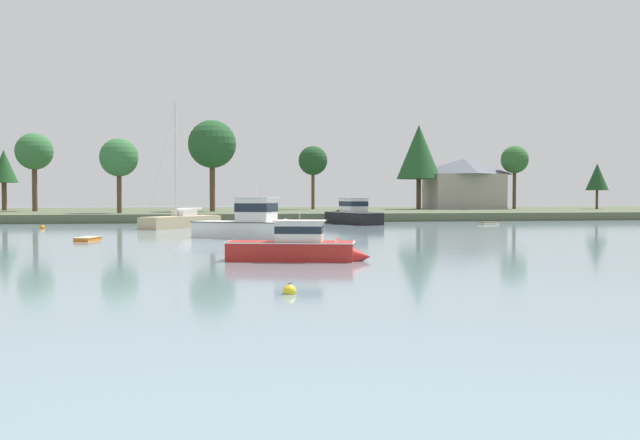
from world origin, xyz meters
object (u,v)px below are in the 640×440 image
object	(u,v)px
sailboat_sand	(181,225)
dinghy_orange	(88,239)
mooring_buoy_yellow	(290,291)
cruiser_white	(260,229)
cruiser_black	(350,218)
cruiser_red	(304,251)
mooring_buoy_orange	(42,228)
dinghy_cream	(489,223)

from	to	relation	value
sailboat_sand	dinghy_orange	distance (m)	20.43
mooring_buoy_yellow	cruiser_white	bearing A→B (deg)	87.17
cruiser_black	dinghy_orange	size ratio (longest dim) A/B	3.74
dinghy_orange	cruiser_red	distance (m)	22.08
cruiser_white	mooring_buoy_yellow	xyz separation A→B (m)	(-1.49, -30.25, -0.60)
mooring_buoy_yellow	mooring_buoy_orange	xyz separation A→B (m)	(-18.47, 49.52, 0.01)
cruiser_red	dinghy_cream	distance (m)	48.41
dinghy_cream	dinghy_orange	bearing A→B (deg)	-150.90
dinghy_orange	mooring_buoy_yellow	world-z (taller)	mooring_buoy_yellow
cruiser_black	mooring_buoy_orange	xyz separation A→B (m)	(-32.48, -6.38, -0.55)
cruiser_black	mooring_buoy_yellow	xyz separation A→B (m)	(-14.02, -55.89, -0.56)
mooring_buoy_yellow	sailboat_sand	bearing A→B (deg)	95.76
mooring_buoy_orange	cruiser_white	bearing A→B (deg)	-43.98
sailboat_sand	cruiser_white	bearing A→B (deg)	-70.91
dinghy_orange	mooring_buoy_yellow	size ratio (longest dim) A/B	5.60
cruiser_white	dinghy_orange	bearing A→B (deg)	-175.47
dinghy_orange	dinghy_cream	bearing A→B (deg)	29.10
cruiser_black	dinghy_cream	xyz separation A→B (m)	(15.24, -4.24, -0.53)
cruiser_white	mooring_buoy_orange	size ratio (longest dim) A/B	17.29
cruiser_black	mooring_buoy_orange	bearing A→B (deg)	-168.89
cruiser_white	cruiser_black	size ratio (longest dim) A/B	0.93
dinghy_orange	mooring_buoy_orange	xyz separation A→B (m)	(-7.51, 20.25, -0.01)
mooring_buoy_yellow	cruiser_black	bearing A→B (deg)	75.92
dinghy_orange	cruiser_red	world-z (taller)	cruiser_red
cruiser_black	mooring_buoy_yellow	distance (m)	57.63
dinghy_cream	mooring_buoy_yellow	xyz separation A→B (m)	(-29.26, -51.65, -0.03)
cruiser_red	mooring_buoy_yellow	world-z (taller)	cruiser_red
dinghy_orange	dinghy_cream	distance (m)	46.03
cruiser_black	cruiser_red	xyz separation A→B (m)	(-11.84, -44.37, -0.19)
sailboat_sand	dinghy_orange	xyz separation A→B (m)	(-6.04, -19.52, -0.21)
cruiser_red	mooring_buoy_yellow	distance (m)	11.74
cruiser_black	mooring_buoy_yellow	size ratio (longest dim) A/B	20.92
sailboat_sand	mooring_buoy_yellow	size ratio (longest dim) A/B	26.79
cruiser_white	dinghy_orange	size ratio (longest dim) A/B	3.47
cruiser_white	dinghy_cream	world-z (taller)	cruiser_white
cruiser_white	dinghy_cream	distance (m)	35.06
dinghy_orange	dinghy_cream	xyz separation A→B (m)	(40.22, 22.39, 0.01)
cruiser_white	mooring_buoy_yellow	distance (m)	30.30
mooring_buoy_orange	cruiser_black	bearing A→B (deg)	11.11
sailboat_sand	dinghy_orange	bearing A→B (deg)	-107.18
cruiser_red	mooring_buoy_orange	size ratio (longest dim) A/B	13.14
cruiser_red	mooring_buoy_orange	world-z (taller)	cruiser_red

